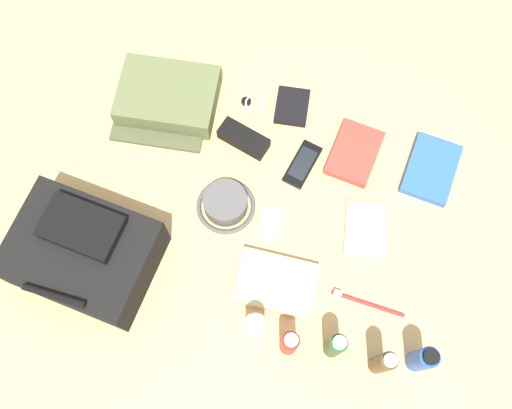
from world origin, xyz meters
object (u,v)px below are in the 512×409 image
at_px(travel_guidebook, 354,153).
at_px(folded_towel, 276,283).
at_px(sunscreen_spray, 289,343).
at_px(cell_phone, 303,164).
at_px(sunglasses_case, 244,139).
at_px(toothpaste_tube, 255,326).
at_px(wallet, 292,106).
at_px(notepad, 366,230).
at_px(cologne_bottle, 383,363).
at_px(bucket_hat, 226,204).
at_px(deodorant_spray, 423,359).
at_px(toiletry_pouch, 168,98).
at_px(paperback_novel, 431,169).
at_px(media_player, 270,222).
at_px(shampoo_bottle, 335,346).
at_px(backpack, 84,253).
at_px(wristwatch, 254,103).
at_px(toothbrush, 364,302).

xyz_separation_m(travel_guidebook, folded_towel, (0.11, 0.41, 0.01)).
relative_size(sunscreen_spray, folded_towel, 0.73).
height_order(cell_phone, sunglasses_case, sunglasses_case).
bearing_deg(toothpaste_tube, cell_phone, -89.93).
height_order(wallet, notepad, wallet).
bearing_deg(folded_towel, cologne_bottle, 157.00).
relative_size(bucket_hat, deodorant_spray, 1.05).
xyz_separation_m(sunscreen_spray, notepad, (-0.12, -0.34, -0.06)).
bearing_deg(folded_towel, sunglasses_case, -62.09).
relative_size(toiletry_pouch, paperback_novel, 1.50).
bearing_deg(toothpaste_tube, sunglasses_case, -70.24).
bearing_deg(media_player, shampoo_bottle, 130.81).
relative_size(cell_phone, media_player, 1.69).
distance_m(bucket_hat, cologne_bottle, 0.56).
relative_size(bucket_hat, travel_guidebook, 0.86).
xyz_separation_m(sunscreen_spray, paperback_novel, (-0.25, -0.56, -0.06)).
bearing_deg(backpack, wristwatch, -116.50).
xyz_separation_m(toiletry_pouch, paperback_novel, (-0.75, -0.01, -0.02)).
relative_size(deodorant_spray, cologne_bottle, 0.90).
relative_size(travel_guidebook, cell_phone, 1.27).
distance_m(toothpaste_tube, travel_guidebook, 0.55).
height_order(toiletry_pouch, wallet, toiletry_pouch).
relative_size(bucket_hat, cologne_bottle, 0.95).
bearing_deg(wallet, toothbrush, 115.90).
relative_size(sunscreen_spray, notepad, 0.97).
bearing_deg(cologne_bottle, bucket_hat, -31.47).
bearing_deg(cell_phone, folded_towel, 93.05).
xyz_separation_m(sunscreen_spray, toothbrush, (-0.15, -0.16, -0.06)).
bearing_deg(backpack, folded_towel, -171.62).
distance_m(toothbrush, notepad, 0.19).
relative_size(bucket_hat, wristwatch, 2.22).
height_order(shampoo_bottle, sunglasses_case, shampoo_bottle).
xyz_separation_m(bucket_hat, paperback_novel, (-0.50, -0.25, -0.01)).
bearing_deg(deodorant_spray, wallet, -51.46).
height_order(backpack, bucket_hat, backpack).
bearing_deg(toothpaste_tube, deodorant_spray, -174.89).
bearing_deg(sunscreen_spray, toiletry_pouch, -47.95).
bearing_deg(cell_phone, shampoo_bottle, 113.05).
distance_m(toothpaste_tube, sunglasses_case, 0.52).
bearing_deg(cologne_bottle, toiletry_pouch, -36.83).
distance_m(travel_guidebook, wristwatch, 0.32).
xyz_separation_m(toothpaste_tube, travel_guidebook, (-0.13, -0.53, -0.06)).
bearing_deg(toothpaste_tube, backpack, -6.69).
bearing_deg(media_player, wallet, -84.61).
bearing_deg(sunscreen_spray, toothpaste_tube, -9.88).
bearing_deg(wristwatch, wallet, -170.51).
distance_m(paperback_novel, wallet, 0.42).
height_order(paperback_novel, wristwatch, paperback_novel).
bearing_deg(bucket_hat, travel_guidebook, -140.36).
relative_size(toothbrush, notepad, 1.26).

